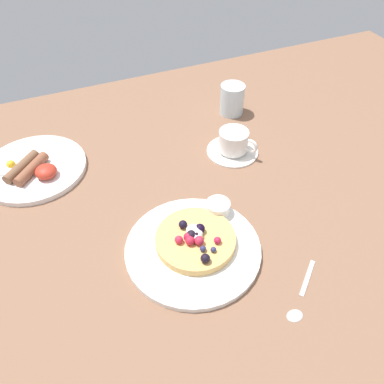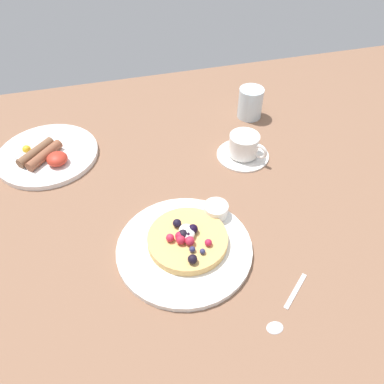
# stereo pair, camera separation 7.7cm
# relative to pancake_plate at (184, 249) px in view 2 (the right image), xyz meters

# --- Properties ---
(ground_plane) EXTENTS (2.03, 1.17, 0.03)m
(ground_plane) POSITION_rel_pancake_plate_xyz_m (0.01, 0.11, -0.02)
(ground_plane) COLOR #835D46
(pancake_plate) EXTENTS (0.26, 0.26, 0.01)m
(pancake_plate) POSITION_rel_pancake_plate_xyz_m (0.00, 0.00, 0.00)
(pancake_plate) COLOR white
(pancake_plate) RESTS_ON ground_plane
(pancake_with_berries) EXTENTS (0.15, 0.15, 0.04)m
(pancake_with_berries) POSITION_rel_pancake_plate_xyz_m (0.01, 0.01, 0.02)
(pancake_with_berries) COLOR #E4B162
(pancake_with_berries) RESTS_ON pancake_plate
(syrup_ramekin) EXTENTS (0.05, 0.05, 0.03)m
(syrup_ramekin) POSITION_rel_pancake_plate_xyz_m (0.08, 0.06, 0.02)
(syrup_ramekin) COLOR white
(syrup_ramekin) RESTS_ON pancake_plate
(breakfast_plate) EXTENTS (0.24, 0.24, 0.01)m
(breakfast_plate) POSITION_rel_pancake_plate_xyz_m (-0.25, 0.36, 0.00)
(breakfast_plate) COLOR white
(breakfast_plate) RESTS_ON ground_plane
(fried_breakfast) EXTENTS (0.13, 0.12, 0.03)m
(fried_breakfast) POSITION_rel_pancake_plate_xyz_m (-0.26, 0.34, 0.02)
(fried_breakfast) COLOR brown
(fried_breakfast) RESTS_ON breakfast_plate
(coffee_saucer) EXTENTS (0.13, 0.13, 0.01)m
(coffee_saucer) POSITION_rel_pancake_plate_xyz_m (0.21, 0.24, -0.00)
(coffee_saucer) COLOR white
(coffee_saucer) RESTS_ON ground_plane
(coffee_cup) EXTENTS (0.07, 0.09, 0.05)m
(coffee_cup) POSITION_rel_pancake_plate_xyz_m (0.21, 0.24, 0.03)
(coffee_cup) COLOR white
(coffee_cup) RESTS_ON coffee_saucer
(teaspoon) EXTENTS (0.11, 0.09, 0.01)m
(teaspoon) POSITION_rel_pancake_plate_xyz_m (0.12, -0.17, -0.00)
(teaspoon) COLOR silver
(teaspoon) RESTS_ON ground_plane
(water_glass) EXTENTS (0.07, 0.07, 0.08)m
(water_glass) POSITION_rel_pancake_plate_xyz_m (0.28, 0.39, 0.04)
(water_glass) COLOR silver
(water_glass) RESTS_ON ground_plane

